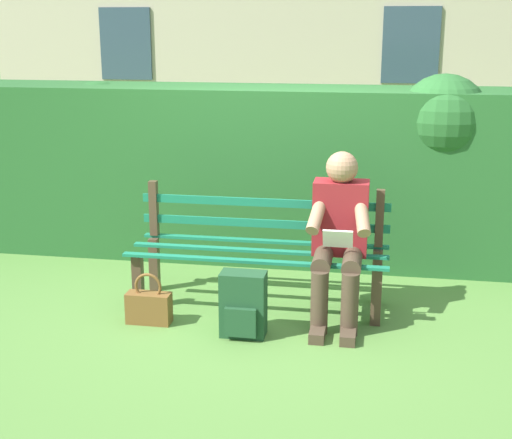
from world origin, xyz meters
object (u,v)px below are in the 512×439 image
Objects in this scene: park_bench at (260,248)px; handbag at (149,306)px; backpack at (243,305)px; person_seated at (339,233)px.

handbag is (0.69, 0.51, -0.30)m from park_bench.
park_bench is 4.24× the size of backpack.
person_seated is at bearing -144.39° from backpack.
person_seated is at bearing -165.27° from handbag.
person_seated reaches higher than handbag.
park_bench is at bearing -143.50° from handbag.
backpack is 0.69m from handbag.
person_seated is 3.21× the size of handbag.
park_bench is at bearing -91.09° from backpack.
person_seated is 2.66× the size of backpack.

